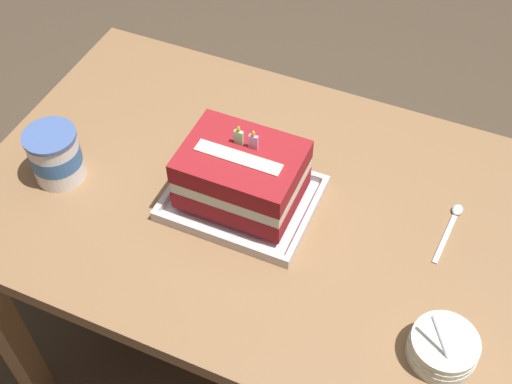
% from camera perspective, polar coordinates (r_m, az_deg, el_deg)
% --- Properties ---
extents(ground_plane, '(8.00, 8.00, 0.00)m').
position_cam_1_polar(ground_plane, '(1.97, 0.83, -14.58)').
color(ground_plane, '#4C3D2D').
extents(dining_table, '(1.21, 0.76, 0.73)m').
position_cam_1_polar(dining_table, '(1.43, 1.11, -3.46)').
color(dining_table, olive).
rests_on(dining_table, ground_plane).
extents(foil_tray, '(0.29, 0.23, 0.02)m').
position_cam_1_polar(foil_tray, '(1.34, -1.18, -0.65)').
color(foil_tray, silver).
rests_on(foil_tray, dining_table).
extents(birthday_cake, '(0.23, 0.17, 0.16)m').
position_cam_1_polar(birthday_cake, '(1.28, -1.24, 1.53)').
color(birthday_cake, maroon).
rests_on(birthday_cake, foil_tray).
extents(bowl_stack, '(0.12, 0.12, 0.10)m').
position_cam_1_polar(bowl_stack, '(1.18, 15.74, -12.73)').
color(bowl_stack, silver).
rests_on(bowl_stack, dining_table).
extents(ice_cream_tub, '(0.11, 0.11, 0.12)m').
position_cam_1_polar(ice_cream_tub, '(1.41, -16.85, 3.05)').
color(ice_cream_tub, white).
rests_on(ice_cream_tub, dining_table).
extents(serving_spoon_near_tray, '(0.03, 0.16, 0.01)m').
position_cam_1_polar(serving_spoon_near_tray, '(1.37, 16.55, -2.33)').
color(serving_spoon_near_tray, silver).
rests_on(serving_spoon_near_tray, dining_table).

